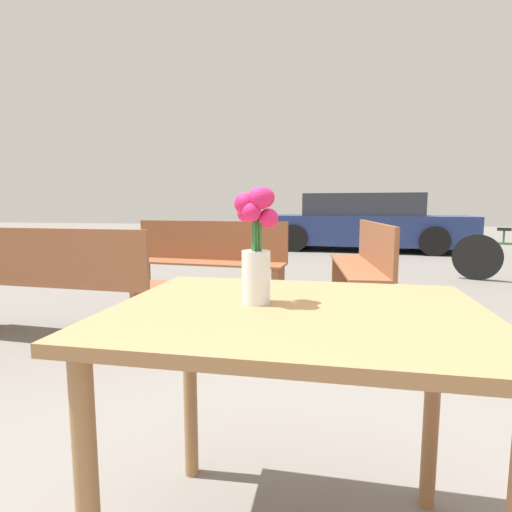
% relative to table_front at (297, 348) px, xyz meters
% --- Properties ---
extents(table_front, '(0.97, 0.76, 0.74)m').
position_rel_table_front_xyz_m(table_front, '(0.00, 0.00, 0.00)').
color(table_front, '#9E7047').
rests_on(table_front, ground_plane).
extents(flower_vase, '(0.11, 0.12, 0.31)m').
position_rel_table_front_xyz_m(flower_vase, '(-0.11, 0.03, 0.26)').
color(flower_vase, silver).
rests_on(flower_vase, table_front).
extents(bench_near, '(1.64, 0.51, 0.85)m').
position_rel_table_front_xyz_m(bench_near, '(-1.11, 2.87, -0.17)').
color(bench_near, brown).
rests_on(bench_near, ground_plane).
extents(bench_middle, '(1.73, 0.47, 0.85)m').
position_rel_table_front_xyz_m(bench_middle, '(-1.93, 1.57, -0.17)').
color(bench_middle, brown).
rests_on(bench_middle, ground_plane).
extents(bench_far, '(0.48, 1.65, 0.85)m').
position_rel_table_front_xyz_m(bench_far, '(0.44, 2.85, -0.17)').
color(bench_far, brown).
rests_on(bench_far, ground_plane).
extents(parked_car, '(4.71, 2.04, 1.27)m').
position_rel_table_front_xyz_m(parked_car, '(0.88, 8.36, -0.03)').
color(parked_car, navy).
rests_on(parked_car, ground_plane).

